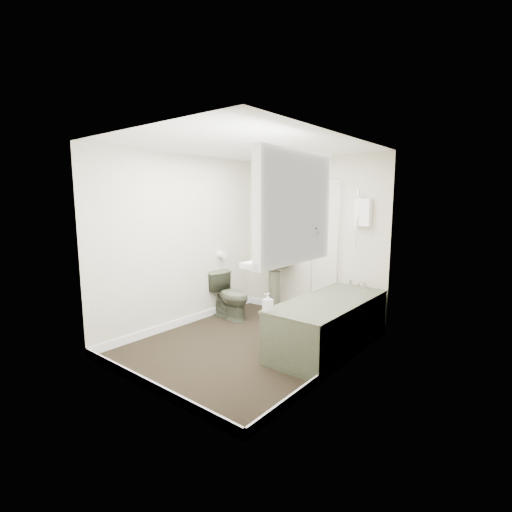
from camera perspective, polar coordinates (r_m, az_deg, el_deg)
The scene contains 22 objects.
floor at distance 4.56m, azimuth -1.22°, elevation -13.51°, with size 2.30×2.80×0.02m, color black.
ceiling at distance 4.26m, azimuth -1.32°, elevation 16.74°, with size 2.30×2.80×0.02m, color white.
wall_back at distance 5.41m, azimuth 8.42°, elevation 2.63°, with size 2.30×0.02×2.30m, color beige.
wall_front at distance 3.32m, azimuth -17.15°, elevation -1.49°, with size 2.30×0.02×2.30m, color beige.
wall_left at distance 5.08m, azimuth -11.33°, elevation 2.17°, with size 0.02×2.80×2.30m, color beige.
wall_right at distance 3.63m, azimuth 12.88°, elevation -0.47°, with size 0.02×2.80×2.30m, color beige.
skirting at distance 4.54m, azimuth -1.22°, elevation -12.80°, with size 2.30×2.80×0.10m, color white.
bathtub at distance 4.43m, azimuth 11.14°, elevation -10.22°, with size 0.72×1.72×0.58m, color #464B37, non-canonical shape.
bath_screen at distance 4.80m, azimuth 10.74°, elevation 3.37°, with size 0.04×0.72×1.40m, color silver, non-canonical shape.
shower_box at distance 4.96m, azimuth 16.14°, elevation 6.47°, with size 0.20×0.10×0.35m, color white.
oval_mirror at distance 5.57m, azimuth 4.55°, elevation 6.49°, with size 0.46×0.03×0.62m, color #B4B09A.
wall_sconce at distance 5.80m, azimuth 1.20°, elevation 5.61°, with size 0.04×0.04×0.22m, color black.
toilet_roll_holder at distance 5.54m, azimuth -5.29°, elevation 0.23°, with size 0.11×0.11×0.11m, color white.
window_recess at distance 3.01m, azimuth 6.06°, elevation 7.41°, with size 0.08×1.00×0.90m, color white.
window_sill at distance 3.09m, azimuth 4.84°, elevation -0.38°, with size 0.18×1.00×0.04m, color white.
window_blinds at distance 3.03m, azimuth 5.34°, elevation 7.43°, with size 0.01×0.86×0.76m, color white.
toilet at distance 5.42m, azimuth -4.00°, elevation -6.05°, with size 0.38×0.66×0.67m, color #464B37.
pedestal_sink at distance 5.50m, azimuth 2.86°, elevation -4.33°, with size 0.56×0.47×0.95m, color #464B37, non-canonical shape.
sill_plant at distance 3.31m, azimuth 8.15°, elevation 2.52°, with size 0.21×0.18×0.23m, color black.
hanging_plant at distance 5.64m, azimuth 1.50°, elevation 8.17°, with size 0.36×0.29×0.65m, color black.
soap_bottle at distance 3.82m, azimuth 1.83°, elevation -7.11°, with size 0.08×0.09×0.19m, color #342B2D.
hanging_pot at distance 5.64m, azimuth 1.51°, elevation 10.86°, with size 0.16×0.16×0.12m, color #46382A.
Camera 1 is at (2.72, -3.23, 1.72)m, focal length 26.00 mm.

